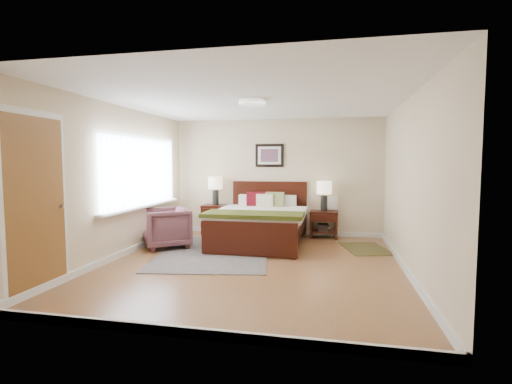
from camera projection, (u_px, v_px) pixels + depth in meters
floor at (252, 264)px, 5.71m from camera, size 5.00×5.00×0.00m
back_wall at (277, 177)px, 8.06m from camera, size 4.50×0.04×2.50m
front_wall at (191, 199)px, 3.17m from camera, size 4.50×0.04×2.50m
left_wall at (118, 182)px, 6.07m from camera, size 0.04×5.00×2.50m
right_wall at (410, 185)px, 5.16m from camera, size 0.04×5.00×2.50m
ceiling at (252, 100)px, 5.52m from camera, size 4.50×5.00×0.02m
window at (143, 173)px, 6.73m from camera, size 0.11×2.72×1.32m
door at (37, 204)px, 4.37m from camera, size 0.06×1.00×2.18m
ceil_fixture at (252, 102)px, 5.52m from camera, size 0.44×0.44×0.08m
bed at (261, 217)px, 7.13m from camera, size 1.74×2.11×1.14m
wall_art at (269, 155)px, 8.02m from camera, size 0.62×0.05×0.50m
nightstand_left at (215, 211)px, 8.13m from camera, size 0.54×0.48×0.64m
nightstand_right at (324, 221)px, 7.68m from camera, size 0.57×0.43×0.56m
lamp_left at (215, 186)px, 8.11m from camera, size 0.31×0.31×0.61m
lamp_right at (324, 191)px, 7.65m from camera, size 0.31×0.31×0.61m
armchair at (166, 228)px, 6.83m from camera, size 1.10×1.10×0.73m
rug_persian at (214, 252)px, 6.45m from camera, size 2.23×2.85×0.01m
rug_navy at (365, 249)px, 6.73m from camera, size 0.96×1.21×0.01m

